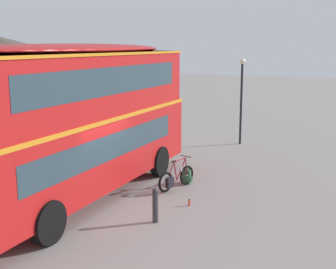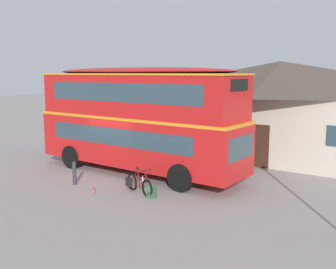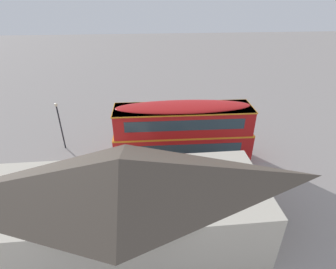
% 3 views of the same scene
% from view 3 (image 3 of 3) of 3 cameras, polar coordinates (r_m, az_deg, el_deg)
% --- Properties ---
extents(ground_plane, '(120.00, 120.00, 0.00)m').
position_cam_3_polar(ground_plane, '(22.10, 4.23, -4.41)').
color(ground_plane, gray).
extents(double_decker_bus, '(10.28, 2.71, 4.79)m').
position_cam_3_polar(double_decker_bus, '(20.15, 3.13, 0.81)').
color(double_decker_bus, black).
rests_on(double_decker_bus, ground).
extents(touring_bicycle, '(1.70, 0.68, 1.03)m').
position_cam_3_polar(touring_bicycle, '(23.17, -2.59, -1.51)').
color(touring_bicycle, black).
rests_on(touring_bicycle, ground).
extents(backpack_on_ground, '(0.33, 0.34, 0.53)m').
position_cam_3_polar(backpack_on_ground, '(23.33, -4.46, -1.63)').
color(backpack_on_ground, '#386642').
rests_on(backpack_on_ground, ground).
extents(water_bottle_red_squeeze, '(0.07, 0.07, 0.21)m').
position_cam_3_polar(water_bottle_red_squeeze, '(24.23, 0.48, -0.72)').
color(water_bottle_red_squeeze, '#D84C33').
rests_on(water_bottle_red_squeeze, ground).
extents(pub_building, '(15.09, 6.30, 5.16)m').
position_cam_3_polar(pub_building, '(14.35, -9.52, -13.45)').
color(pub_building, beige).
rests_on(pub_building, ground).
extents(street_lamp, '(0.28, 0.28, 4.13)m').
position_cam_3_polar(street_lamp, '(23.42, -22.05, 2.73)').
color(street_lamp, black).
rests_on(street_lamp, ground).
extents(kerb_bollard, '(0.16, 0.16, 0.97)m').
position_cam_3_polar(kerb_bollard, '(23.86, 4.30, -0.22)').
color(kerb_bollard, '#333338').
rests_on(kerb_bollard, ground).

